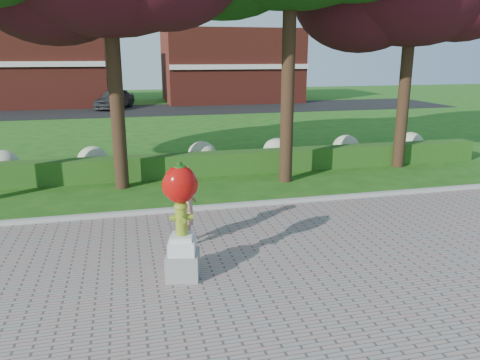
{
  "coord_description": "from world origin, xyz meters",
  "views": [
    {
      "loc": [
        -1.79,
        -9.33,
        4.27
      ],
      "look_at": [
        0.76,
        1.0,
        1.39
      ],
      "focal_mm": 35.0,
      "sensor_mm": 36.0,
      "label": 1
    }
  ],
  "objects": [
    {
      "name": "ground",
      "position": [
        0.0,
        0.0,
        0.0
      ],
      "size": [
        100.0,
        100.0,
        0.0
      ],
      "primitive_type": "plane",
      "color": "#1F5415",
      "rests_on": "ground"
    },
    {
      "name": "curb",
      "position": [
        0.0,
        3.0,
        0.07
      ],
      "size": [
        40.0,
        0.18,
        0.15
      ],
      "primitive_type": "cube",
      "color": "#ADADA5",
      "rests_on": "ground"
    },
    {
      "name": "lawn_hedge",
      "position": [
        0.0,
        7.0,
        0.4
      ],
      "size": [
        24.0,
        0.7,
        0.8
      ],
      "primitive_type": "cube",
      "color": "#244C15",
      "rests_on": "ground"
    },
    {
      "name": "hydrangea_row",
      "position": [
        0.57,
        8.0,
        0.55
      ],
      "size": [
        20.1,
        1.1,
        0.99
      ],
      "color": "#A7B288",
      "rests_on": "ground"
    },
    {
      "name": "street",
      "position": [
        0.0,
        28.0,
        0.01
      ],
      "size": [
        50.0,
        8.0,
        0.02
      ],
      "primitive_type": "cube",
      "color": "black",
      "rests_on": "ground"
    },
    {
      "name": "building_left",
      "position": [
        -10.0,
        34.0,
        3.5
      ],
      "size": [
        14.0,
        8.0,
        7.0
      ],
      "primitive_type": "cube",
      "color": "maroon",
      "rests_on": "ground"
    },
    {
      "name": "building_right",
      "position": [
        8.0,
        34.0,
        3.2
      ],
      "size": [
        12.0,
        8.0,
        6.4
      ],
      "primitive_type": "cube",
      "color": "maroon",
      "rests_on": "ground"
    },
    {
      "name": "hydrant_sculpture",
      "position": [
        -0.87,
        -0.96,
        1.26
      ],
      "size": [
        0.75,
        0.75,
        2.31
      ],
      "rotation": [
        0.0,
        0.0,
        -0.22
      ],
      "color": "gray",
      "rests_on": "walkway"
    },
    {
      "name": "woman",
      "position": [
        -0.56,
        0.65,
        0.96
      ],
      "size": [
        0.49,
        0.7,
        1.84
      ],
      "primitive_type": "imported",
      "rotation": [
        0.0,
        0.0,
        1.5
      ],
      "color": "tan",
      "rests_on": "walkway"
    },
    {
      "name": "parked_car",
      "position": [
        -2.49,
        29.62,
        0.8
      ],
      "size": [
        3.54,
        4.94,
        1.56
      ],
      "primitive_type": "imported",
      "rotation": [
        0.0,
        0.0,
        -0.42
      ],
      "color": "#3B3E42",
      "rests_on": "street"
    }
  ]
}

